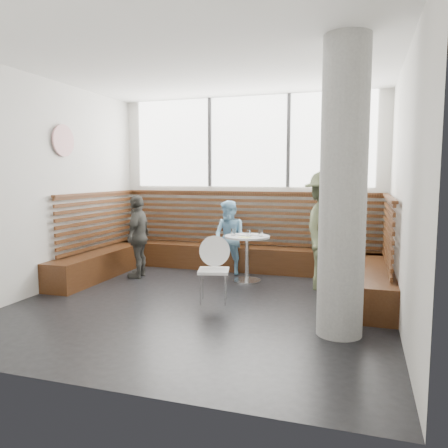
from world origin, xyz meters
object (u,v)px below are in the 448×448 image
(concrete_column, at_px, (343,190))
(adult_man, at_px, (326,230))
(cafe_table, at_px, (247,249))
(child_left, at_px, (138,236))
(cafe_chair, at_px, (215,264))
(child_back, at_px, (230,238))

(concrete_column, bearing_deg, adult_man, 99.46)
(cafe_table, xyz_separation_m, child_left, (-1.87, -0.26, 0.16))
(cafe_chair, relative_size, child_back, 0.69)
(cafe_chair, relative_size, adult_man, 0.49)
(adult_man, bearing_deg, cafe_chair, 137.02)
(child_back, height_order, child_left, child_left)
(cafe_table, distance_m, child_back, 0.62)
(cafe_table, relative_size, adult_man, 0.42)
(cafe_chair, relative_size, child_left, 0.64)
(adult_man, xyz_separation_m, child_left, (-3.14, -0.13, -0.21))
(child_back, bearing_deg, concrete_column, -30.35)
(child_back, bearing_deg, child_left, -134.17)
(concrete_column, relative_size, cafe_table, 4.17)
(cafe_chair, xyz_separation_m, child_back, (-0.29, 1.67, 0.12))
(cafe_chair, height_order, adult_man, adult_man)
(child_back, distance_m, child_left, 1.60)
(concrete_column, height_order, cafe_table, concrete_column)
(child_left, bearing_deg, concrete_column, 54.89)
(adult_man, bearing_deg, concrete_column, -162.00)
(cafe_table, bearing_deg, child_back, 135.09)
(child_back, relative_size, child_left, 0.92)
(adult_man, relative_size, child_back, 1.40)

